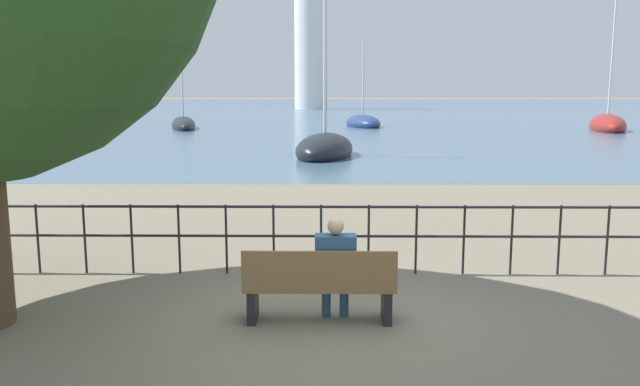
{
  "coord_description": "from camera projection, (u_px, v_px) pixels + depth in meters",
  "views": [
    {
      "loc": [
        0.08,
        -7.09,
        2.67
      ],
      "look_at": [
        0.0,
        0.5,
        1.46
      ],
      "focal_mm": 35.0,
      "sensor_mm": 36.0,
      "label": 1
    }
  ],
  "objects": [
    {
      "name": "sailboat_0",
      "position": [
        363.0,
        123.0,
        51.3
      ],
      "size": [
        3.64,
        6.38,
        7.37
      ],
      "rotation": [
        0.0,
        0.0,
        0.22
      ],
      "color": "navy",
      "rests_on": "ground_plane"
    },
    {
      "name": "harbor_lighthouse",
      "position": [
        311.0,
        40.0,
        110.16
      ],
      "size": [
        5.81,
        5.81,
        25.88
      ],
      "color": "white",
      "rests_on": "ground_plane"
    },
    {
      "name": "park_bench",
      "position": [
        319.0,
        287.0,
        7.3
      ],
      "size": [
        1.79,
        0.45,
        0.9
      ],
      "color": "brown",
      "rests_on": "ground_plane"
    },
    {
      "name": "ground_plane",
      "position": [
        320.0,
        320.0,
        7.43
      ],
      "size": [
        1000.0,
        1000.0,
        0.0
      ],
      "primitive_type": "plane",
      "color": "#7A705B"
    },
    {
      "name": "sailboat_2",
      "position": [
        183.0,
        124.0,
        48.99
      ],
      "size": [
        3.92,
        9.0,
        10.24
      ],
      "rotation": [
        0.0,
        0.0,
        0.25
      ],
      "color": "black",
      "rests_on": "ground_plane"
    },
    {
      "name": "promenade_railing",
      "position": [
        321.0,
        229.0,
        9.25
      ],
      "size": [
        11.35,
        0.04,
        1.05
      ],
      "color": "black",
      "rests_on": "ground_plane"
    },
    {
      "name": "sailboat_3",
      "position": [
        607.0,
        125.0,
        46.0
      ],
      "size": [
        4.48,
        8.24,
        12.4
      ],
      "rotation": [
        0.0,
        0.0,
        -0.29
      ],
      "color": "maroon",
      "rests_on": "ground_plane"
    },
    {
      "name": "sailboat_1",
      "position": [
        325.0,
        149.0,
        26.9
      ],
      "size": [
        3.2,
        5.85,
        7.87
      ],
      "rotation": [
        0.0,
        0.0,
        -0.17
      ],
      "color": "black",
      "rests_on": "ground_plane"
    },
    {
      "name": "seated_person_left",
      "position": [
        335.0,
        264.0,
        7.33
      ],
      "size": [
        0.48,
        0.35,
        1.25
      ],
      "color": "navy",
      "rests_on": "ground_plane"
    },
    {
      "name": "harbor_water",
      "position": [
        327.0,
        104.0,
        166.77
      ],
      "size": [
        600.0,
        300.0,
        0.01
      ],
      "color": "slate",
      "rests_on": "ground_plane"
    }
  ]
}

